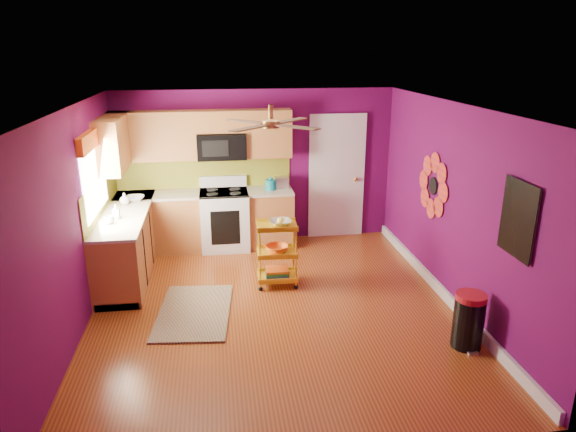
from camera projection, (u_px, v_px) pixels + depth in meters
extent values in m
plane|color=maroon|center=(275.00, 308.00, 6.46)|extent=(5.00, 5.00, 0.00)
cube|color=#5B0A4E|center=(256.00, 167.00, 8.41)|extent=(4.50, 0.04, 2.50)
cube|color=#5B0A4E|center=(313.00, 320.00, 3.72)|extent=(4.50, 0.04, 2.50)
cube|color=#5B0A4E|center=(75.00, 223.00, 5.76)|extent=(0.04, 5.00, 2.50)
cube|color=#5B0A4E|center=(453.00, 206.00, 6.37)|extent=(0.04, 5.00, 2.50)
cube|color=silver|center=(273.00, 107.00, 5.67)|extent=(4.50, 5.00, 0.04)
cube|color=white|center=(442.00, 292.00, 6.74)|extent=(0.05, 4.90, 0.14)
cube|color=#975829|center=(128.00, 244.00, 7.33)|extent=(0.60, 2.30, 0.90)
cube|color=#975829|center=(206.00, 221.00, 8.27)|extent=(2.80, 0.60, 0.90)
cube|color=beige|center=(125.00, 213.00, 7.18)|extent=(0.63, 2.30, 0.04)
cube|color=beige|center=(205.00, 193.00, 8.12)|extent=(2.80, 0.63, 0.04)
cube|color=black|center=(131.00, 270.00, 7.45)|extent=(0.54, 2.30, 0.10)
cube|color=black|center=(207.00, 244.00, 8.40)|extent=(2.80, 0.54, 0.10)
cube|color=white|center=(225.00, 220.00, 8.28)|extent=(0.76, 0.66, 0.92)
cube|color=black|center=(224.00, 193.00, 8.13)|extent=(0.76, 0.62, 0.03)
cube|color=white|center=(223.00, 181.00, 8.36)|extent=(0.76, 0.06, 0.18)
cube|color=black|center=(225.00, 228.00, 7.98)|extent=(0.45, 0.02, 0.55)
cube|color=#975829|center=(153.00, 136.00, 7.86)|extent=(1.32, 0.33, 0.75)
cube|color=#975829|center=(268.00, 133.00, 8.10)|extent=(0.72, 0.33, 0.75)
cube|color=#975829|center=(221.00, 121.00, 7.94)|extent=(0.76, 0.33, 0.34)
cube|color=#975829|center=(114.00, 142.00, 7.34)|extent=(0.33, 1.30, 0.75)
cube|color=black|center=(222.00, 146.00, 8.03)|extent=(0.76, 0.38, 0.40)
cube|color=olive|center=(204.00, 172.00, 8.31)|extent=(2.80, 0.01, 0.51)
cube|color=olive|center=(101.00, 195.00, 7.05)|extent=(0.01, 2.30, 0.51)
cube|color=white|center=(94.00, 175.00, 6.66)|extent=(0.03, 1.20, 1.00)
cube|color=#E25D14|center=(92.00, 139.00, 6.51)|extent=(0.08, 1.35, 0.22)
cube|color=white|center=(336.00, 178.00, 8.64)|extent=(0.85, 0.04, 2.05)
cube|color=white|center=(337.00, 178.00, 8.62)|extent=(0.95, 0.02, 2.15)
sphere|color=#BF8C3F|center=(356.00, 179.00, 8.64)|extent=(0.07, 0.07, 0.07)
cylinder|color=black|center=(433.00, 186.00, 6.90)|extent=(0.01, 0.24, 0.24)
cube|color=#18A089|center=(519.00, 219.00, 4.96)|extent=(0.03, 0.52, 0.72)
cube|color=black|center=(518.00, 219.00, 4.95)|extent=(0.01, 0.56, 0.76)
cylinder|color=#BF8C3F|center=(271.00, 112.00, 5.88)|extent=(0.06, 0.06, 0.16)
cylinder|color=#BF8C3F|center=(271.00, 124.00, 5.93)|extent=(0.20, 0.20, 0.08)
cube|color=#4C2D19|center=(290.00, 121.00, 6.22)|extent=(0.47, 0.47, 0.01)
cube|color=#4C2D19|center=(246.00, 121.00, 6.15)|extent=(0.47, 0.47, 0.01)
cube|color=#4C2D19|center=(249.00, 128.00, 5.64)|extent=(0.47, 0.47, 0.01)
cube|color=#4C2D19|center=(298.00, 127.00, 5.71)|extent=(0.47, 0.47, 0.01)
cube|color=#311F10|center=(194.00, 312.00, 6.35)|extent=(1.00, 1.48, 0.02)
cylinder|color=gold|center=(260.00, 260.00, 6.78)|extent=(0.02, 0.02, 0.83)
cylinder|color=gold|center=(296.00, 258.00, 6.82)|extent=(0.02, 0.02, 0.83)
cylinder|color=gold|center=(259.00, 250.00, 7.09)|extent=(0.02, 0.02, 0.83)
cylinder|color=gold|center=(293.00, 249.00, 7.14)|extent=(0.02, 0.02, 0.83)
sphere|color=black|center=(261.00, 289.00, 6.91)|extent=(0.06, 0.06, 0.06)
sphere|color=black|center=(296.00, 287.00, 6.96)|extent=(0.06, 0.06, 0.06)
sphere|color=black|center=(259.00, 278.00, 7.23)|extent=(0.06, 0.06, 0.06)
sphere|color=black|center=(293.00, 277.00, 7.27)|extent=(0.06, 0.06, 0.06)
cube|color=gold|center=(277.00, 226.00, 6.83)|extent=(0.56, 0.41, 0.03)
cube|color=gold|center=(277.00, 253.00, 6.95)|extent=(0.56, 0.41, 0.03)
cube|color=gold|center=(277.00, 277.00, 7.06)|extent=(0.56, 0.41, 0.03)
imported|color=beige|center=(281.00, 223.00, 6.82)|extent=(0.31, 0.31, 0.07)
sphere|color=yellow|center=(280.00, 221.00, 6.81)|extent=(0.10, 0.10, 0.10)
imported|color=#E25D14|center=(277.00, 249.00, 6.93)|extent=(0.32, 0.32, 0.10)
cube|color=navy|center=(277.00, 274.00, 7.05)|extent=(0.32, 0.25, 0.04)
cube|color=#267233|center=(277.00, 272.00, 7.04)|extent=(0.32, 0.25, 0.03)
cube|color=#E25D14|center=(277.00, 270.00, 7.03)|extent=(0.32, 0.25, 0.03)
cylinder|color=black|center=(468.00, 323.00, 5.56)|extent=(0.36, 0.36, 0.56)
cylinder|color=#B01921|center=(471.00, 297.00, 5.46)|extent=(0.33, 0.33, 0.07)
cube|color=beige|center=(473.00, 353.00, 5.49)|extent=(0.12, 0.07, 0.03)
cylinder|color=#127B87|center=(271.00, 185.00, 8.24)|extent=(0.18, 0.18, 0.16)
sphere|color=#127B87|center=(271.00, 179.00, 8.21)|extent=(0.06, 0.06, 0.06)
cube|color=beige|center=(281.00, 182.00, 8.35)|extent=(0.22, 0.15, 0.18)
imported|color=#EA3F72|center=(116.00, 212.00, 6.86)|extent=(0.09, 0.09, 0.19)
imported|color=white|center=(125.00, 199.00, 7.45)|extent=(0.14, 0.14, 0.18)
imported|color=white|center=(135.00, 199.00, 7.65)|extent=(0.28, 0.28, 0.07)
imported|color=white|center=(109.00, 220.00, 6.66)|extent=(0.13, 0.13, 0.10)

